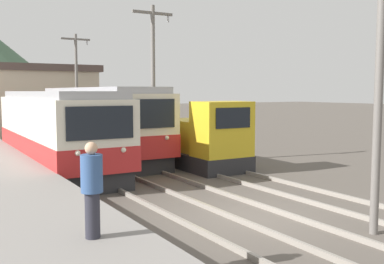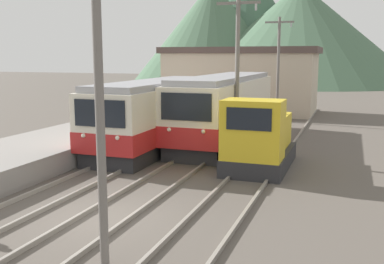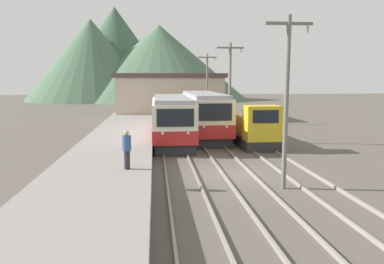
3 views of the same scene
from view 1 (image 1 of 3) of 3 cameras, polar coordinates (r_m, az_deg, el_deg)
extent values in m
plane|color=#564F47|center=(12.54, 7.19, -10.69)|extent=(200.00, 200.00, 0.00)
cube|color=gray|center=(10.00, -23.03, -12.59)|extent=(4.50, 54.00, 0.88)
cube|color=gray|center=(10.86, -7.07, -12.82)|extent=(0.10, 60.00, 0.14)
cube|color=gray|center=(11.49, -0.35, -11.76)|extent=(0.10, 60.00, 0.14)
cube|color=gray|center=(12.21, 5.24, -10.76)|extent=(0.10, 60.00, 0.14)
cube|color=gray|center=(13.09, 10.41, -9.73)|extent=(0.10, 60.00, 0.14)
cube|color=gray|center=(14.14, 15.22, -8.70)|extent=(0.10, 60.00, 0.14)
cube|color=gray|center=(15.19, 19.02, -7.84)|extent=(0.10, 60.00, 0.14)
cube|color=#28282B|center=(20.23, -16.69, -3.76)|extent=(2.58, 10.60, 0.70)
cube|color=silver|center=(20.05, -16.81, 0.68)|extent=(2.80, 11.04, 2.44)
cube|color=red|center=(20.12, -16.75, -1.54)|extent=(2.84, 11.08, 0.88)
cube|color=black|center=(14.71, -11.53, 1.15)|extent=(2.24, 0.06, 1.08)
sphere|color=silver|center=(14.56, -14.31, -2.63)|extent=(0.18, 0.18, 0.18)
sphere|color=silver|center=(15.06, -8.69, -2.26)|extent=(0.18, 0.18, 0.18)
cube|color=#939399|center=(19.99, -16.91, 4.58)|extent=(2.46, 10.60, 0.28)
cube|color=#28282B|center=(23.73, -11.84, -2.35)|extent=(2.58, 11.81, 0.70)
cube|color=silver|center=(23.58, -11.92, 1.65)|extent=(2.80, 12.30, 2.63)
cube|color=red|center=(23.64, -11.88, -0.38)|extent=(2.84, 12.34, 0.95)
cube|color=black|center=(17.83, -5.43, 2.33)|extent=(2.24, 0.06, 1.16)
sphere|color=silver|center=(17.58, -7.65, -1.00)|extent=(0.18, 0.18, 0.18)
sphere|color=silver|center=(18.24, -3.21, -0.74)|extent=(0.18, 0.18, 0.18)
cube|color=#939399|center=(23.53, -11.99, 5.19)|extent=(2.46, 11.81, 0.28)
cube|color=#28282B|center=(20.31, 1.14, -3.51)|extent=(2.40, 4.84, 0.70)
cube|color=gold|center=(18.77, 3.82, 0.38)|extent=(2.28, 1.55, 2.30)
cube|color=black|center=(18.09, 5.27, 1.79)|extent=(1.68, 0.04, 0.83)
cube|color=gold|center=(20.84, 0.01, -0.37)|extent=(1.92, 3.19, 1.40)
cylinder|color=black|center=(20.77, 0.01, 2.23)|extent=(0.16, 0.16, 0.50)
cylinder|color=slate|center=(11.42, 22.66, 6.01)|extent=(0.20, 0.20, 7.33)
cylinder|color=slate|center=(20.90, -4.96, 5.84)|extent=(0.20, 0.20, 7.33)
cube|color=slate|center=(21.20, -5.03, 14.83)|extent=(2.00, 0.12, 0.12)
cylinder|color=#B2B2B7|center=(21.53, -3.05, 14.15)|extent=(0.10, 0.10, 0.30)
cylinder|color=slate|center=(32.11, -14.44, 5.46)|extent=(0.20, 0.20, 7.33)
cube|color=slate|center=(32.31, -14.57, 11.35)|extent=(2.00, 0.12, 0.12)
cylinder|color=#B2B2B7|center=(32.52, -13.19, 10.98)|extent=(0.10, 0.10, 0.30)
cylinder|color=#282833|center=(8.09, -12.52, -10.26)|extent=(0.26, 0.26, 0.81)
cylinder|color=#335184|center=(7.93, -12.63, -5.16)|extent=(0.38, 0.38, 0.66)
sphere|color=tan|center=(7.86, -12.69, -2.02)|extent=(0.22, 0.22, 0.22)
cube|color=beige|center=(35.88, -22.35, 3.22)|extent=(12.00, 6.00, 4.86)
cube|color=#51423D|center=(35.91, -22.50, 7.50)|extent=(12.60, 6.30, 0.50)
camera|label=2|loc=(14.28, 65.18, 7.00)|focal=42.00mm
camera|label=3|loc=(9.35, 126.25, 4.91)|focal=35.00mm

